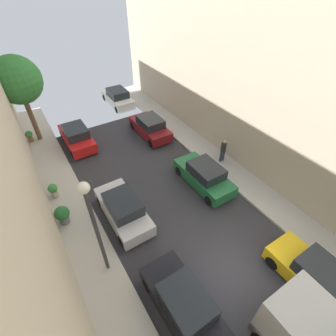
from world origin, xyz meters
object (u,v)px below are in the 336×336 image
at_px(potted_plant_0, 62,214).
at_px(lamp_post, 93,219).
at_px(pedestrian, 223,150).
at_px(street_tree_0, 17,81).
at_px(parked_car_left_5, 77,137).
at_px(parked_car_right_1, 318,278).
at_px(parked_car_right_4, 118,98).
at_px(parked_car_right_3, 150,127).
at_px(parked_car_right_2, 204,176).
at_px(potted_plant_1, 29,136).
at_px(parked_car_left_3, 184,304).
at_px(parked_car_left_4, 123,209).
at_px(potted_plant_2, 53,190).

relative_size(potted_plant_0, lamp_post, 0.20).
xyz_separation_m(pedestrian, lamp_post, (-9.77, -3.17, 2.65)).
bearing_deg(street_tree_0, parked_car_left_5, -42.85).
bearing_deg(parked_car_right_1, parked_car_right_4, 90.00).
bearing_deg(parked_car_right_3, parked_car_right_1, -90.00).
relative_size(parked_car_right_2, lamp_post, 0.78).
xyz_separation_m(parked_car_right_1, parked_car_right_2, (0.00, 7.66, 0.00)).
xyz_separation_m(street_tree_0, potted_plant_1, (-0.65, -0.00, -4.13)).
bearing_deg(parked_car_left_3, parked_car_right_4, 73.96).
bearing_deg(street_tree_0, pedestrian, -43.70).
bearing_deg(parked_car_left_3, potted_plant_1, 100.48).
bearing_deg(parked_car_left_5, potted_plant_1, 143.94).
bearing_deg(lamp_post, street_tree_0, 92.10).
relative_size(parked_car_left_3, parked_car_right_4, 1.00).
relative_size(parked_car_right_2, street_tree_0, 0.67).
distance_m(parked_car_left_4, parked_car_right_3, 8.58).
relative_size(potted_plant_2, lamp_post, 0.17).
relative_size(parked_car_left_5, parked_car_right_2, 1.00).
bearing_deg(pedestrian, lamp_post, -162.01).
height_order(parked_car_left_5, street_tree_0, street_tree_0).
relative_size(pedestrian, street_tree_0, 0.27).
bearing_deg(parked_car_right_4, parked_car_left_3, -106.04).
xyz_separation_m(parked_car_right_2, parked_car_right_4, (0.00, 13.31, 0.00)).
xyz_separation_m(parked_car_left_3, parked_car_right_1, (5.40, -2.18, 0.00)).
xyz_separation_m(parked_car_left_3, parked_car_right_2, (5.40, 5.47, 0.00)).
relative_size(parked_car_left_4, pedestrian, 2.44).
distance_m(parked_car_left_5, potted_plant_2, 5.60).
bearing_deg(potted_plant_1, pedestrian, -41.94).
bearing_deg(pedestrian, parked_car_right_4, 101.41).
distance_m(parked_car_left_3, parked_car_left_4, 5.71).
relative_size(street_tree_0, potted_plant_2, 6.86).
bearing_deg(parked_car_left_5, pedestrian, -43.95).
distance_m(parked_car_left_5, street_tree_0, 5.20).
xyz_separation_m(parked_car_left_4, parked_car_right_2, (5.40, -0.24, 0.00)).
bearing_deg(pedestrian, potted_plant_2, 165.54).
bearing_deg(parked_car_left_5, parked_car_left_3, -90.00).
bearing_deg(parked_car_right_1, lamp_post, 142.68).
xyz_separation_m(parked_car_right_1, potted_plant_2, (-8.25, 11.50, -0.07)).
distance_m(parked_car_right_1, parked_car_right_4, 20.97).
height_order(parked_car_right_3, parked_car_right_4, same).
relative_size(parked_car_right_3, pedestrian, 2.44).
distance_m(parked_car_left_5, parked_car_right_4, 7.12).
height_order(parked_car_left_3, lamp_post, lamp_post).
distance_m(parked_car_left_4, parked_car_left_5, 8.42).
relative_size(parked_car_right_1, parked_car_right_3, 1.00).
distance_m(potted_plant_0, potted_plant_2, 2.25).
height_order(street_tree_0, potted_plant_1, street_tree_0).
bearing_deg(parked_car_left_3, potted_plant_2, 107.02).
bearing_deg(parked_car_right_4, parked_car_right_2, -90.00).
height_order(parked_car_left_4, parked_car_right_2, same).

